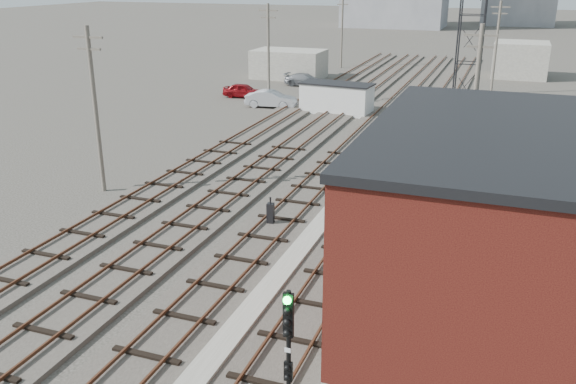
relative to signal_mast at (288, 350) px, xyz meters
The scene contains 21 objects.
ground 54.45m from the signal_mast, 93.90° to the left, with size 320.00×320.00×0.00m, color #282621.
track_right 33.38m from the signal_mast, 92.07° to the left, with size 3.20×90.00×0.39m.
track_mid_right 33.76m from the signal_mast, 98.88° to the left, with size 3.20×90.00×0.39m.
track_mid_left 34.60m from the signal_mast, 105.46° to the left, with size 3.20×90.00×0.39m.
track_left 35.87m from the signal_mast, 111.64° to the left, with size 3.20×90.00×0.39m.
platform_curb 9.17m from the signal_mast, 111.15° to the left, with size 0.90×28.00×0.26m, color gray.
brick_building 7.42m from the signal_mast, 58.79° to the left, with size 6.54×12.20×7.22m.
lattice_tower 29.76m from the signal_mast, 86.48° to the left, with size 1.60×1.60×15.00m.
utility_pole_left_a 21.72m from the signal_mast, 138.62° to the left, with size 1.80×0.24×9.00m.
utility_pole_left_b 42.55m from the signal_mast, 112.42° to the left, with size 1.80×0.24×9.00m.
utility_pole_left_c 66.32m from the signal_mast, 104.15° to the left, with size 1.80×0.24×9.00m.
utility_pole_right_a 22.57m from the signal_mast, 82.83° to the left, with size 1.80×0.24×9.00m.
utility_pole_right_b 52.40m from the signal_mast, 86.93° to the left, with size 1.80×0.24×9.00m.
shed_left 57.74m from the signal_mast, 109.95° to the left, with size 8.00×5.00×3.20m, color gray.
shed_right 64.49m from the signal_mast, 85.29° to the left, with size 6.00×6.00×4.00m, color gray.
signal_mast is the anchor object (origin of this frame).
switch_stand 13.99m from the signal_mast, 113.54° to the left, with size 0.35×0.35×1.40m.
site_trailer 39.34m from the signal_mast, 103.91° to the left, with size 6.43×3.28×2.61m.
car_red 46.27m from the signal_mast, 115.44° to the left, with size 1.62×4.03×1.37m, color maroon.
car_silver 41.52m from the signal_mast, 112.18° to the left, with size 1.61×4.63×1.53m, color #AEB0B6.
car_grey 52.55m from the signal_mast, 108.03° to the left, with size 1.86×4.57×1.33m, color slate.
Camera 1 is at (8.23, -6.69, 11.53)m, focal length 38.00 mm.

